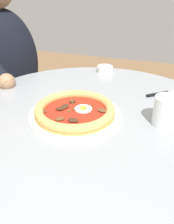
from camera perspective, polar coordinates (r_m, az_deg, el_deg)
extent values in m
cylinder|color=gray|center=(0.78, 1.32, -1.61)|extent=(0.95, 0.95, 0.03)
cylinder|color=gray|center=(1.01, 1.08, -18.99)|extent=(0.10, 0.10, 0.68)
cylinder|color=white|center=(0.77, -2.88, -0.65)|extent=(0.30, 0.30, 0.01)
cylinder|color=tan|center=(0.76, -2.89, -0.13)|extent=(0.26, 0.26, 0.01)
torus|color=tan|center=(0.76, -2.92, 0.63)|extent=(0.26, 0.26, 0.03)
cylinder|color=#A82314|center=(0.76, -2.90, 0.19)|extent=(0.24, 0.24, 0.00)
cylinder|color=white|center=(0.77, -0.86, 0.76)|extent=(0.06, 0.06, 0.00)
ellipsoid|color=yellow|center=(0.77, -0.86, 0.90)|extent=(0.03, 0.03, 0.02)
ellipsoid|color=brown|center=(0.76, 3.62, 0.43)|extent=(0.04, 0.03, 0.01)
ellipsoid|color=#3D2314|center=(0.77, -6.54, 0.75)|extent=(0.03, 0.03, 0.01)
ellipsoid|color=brown|center=(0.72, -6.47, -1.57)|extent=(0.04, 0.04, 0.01)
ellipsoid|color=#3D2314|center=(0.78, -5.28, 1.36)|extent=(0.03, 0.04, 0.01)
ellipsoid|color=#4C2D19|center=(0.81, -3.50, 2.63)|extent=(0.03, 0.03, 0.01)
ellipsoid|color=#3D2314|center=(0.70, -3.33, -1.95)|extent=(0.03, 0.03, 0.01)
ellipsoid|color=#4C2D19|center=(0.76, -10.43, 0.20)|extent=(0.03, 0.03, 0.01)
ellipsoid|color=#2D6B28|center=(0.80, -3.47, 2.13)|extent=(0.01, 0.01, 0.00)
ellipsoid|color=#2D6B28|center=(0.77, -3.19, 0.75)|extent=(0.01, 0.01, 0.00)
ellipsoid|color=#2D6B28|center=(0.75, -4.35, 0.23)|extent=(0.01, 0.01, 0.00)
cylinder|color=silver|center=(0.74, 18.45, 0.17)|extent=(0.08, 0.08, 0.09)
cylinder|color=silver|center=(0.76, 18.00, -2.34)|extent=(0.07, 0.07, 0.01)
cube|color=black|center=(0.95, 16.45, 4.14)|extent=(0.08, 0.07, 0.01)
cylinder|color=white|center=(1.14, 4.31, 10.16)|extent=(0.07, 0.07, 0.03)
cylinder|color=olive|center=(1.14, 4.32, 10.51)|extent=(0.06, 0.06, 0.01)
cube|color=#282833|center=(1.57, -15.80, -6.33)|extent=(0.42, 0.44, 0.45)
ellipsoid|color=black|center=(1.35, -18.67, 11.01)|extent=(0.37, 0.41, 0.54)
sphere|color=#936B4C|center=(1.03, -18.65, 6.82)|extent=(0.07, 0.07, 0.07)
cube|color=#504A45|center=(1.50, -17.76, 1.67)|extent=(0.58, 0.58, 0.02)
cylinder|color=#4C4742|center=(1.53, -7.20, -6.41)|extent=(0.02, 0.02, 0.44)
cylinder|color=#4C4742|center=(1.82, -13.57, -0.83)|extent=(0.02, 0.02, 0.44)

